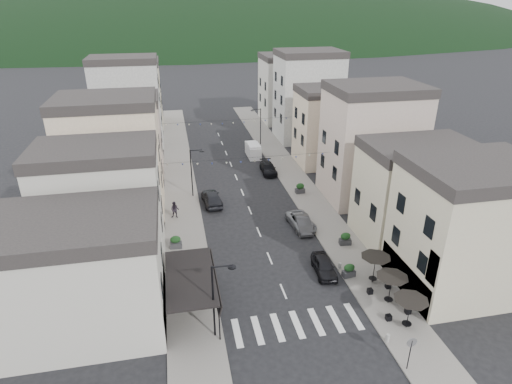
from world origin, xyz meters
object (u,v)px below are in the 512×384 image
parked_car_e (212,198)px  pedestrian_a (207,258)px  delivery_van (253,150)px  parked_car_c (301,221)px  parked_car_a (324,266)px  pedestrian_b (175,210)px  parked_car_b (303,224)px  parked_car_d (268,168)px

parked_car_e → pedestrian_a: bearing=77.6°
delivery_van → parked_car_c: bearing=-88.4°
parked_car_e → parked_car_a: bearing=113.3°
parked_car_e → parked_car_c: bearing=135.6°
pedestrian_b → parked_car_c: bearing=-5.1°
pedestrian_a → parked_car_a: bearing=-34.5°
parked_car_b → parked_car_c: bearing=94.4°
parked_car_a → parked_car_b: (0.46, 7.81, -0.02)m
parked_car_b → parked_car_d: 16.03m
parked_car_c → parked_car_a: bearing=-98.1°
delivery_van → pedestrian_b: 21.71m
parked_car_a → pedestrian_a: 10.36m
parked_car_b → pedestrian_a: bearing=-150.1°
parked_car_c → delivery_van: bearing=87.0°
delivery_van → parked_car_b: bearing=-88.5°
parked_car_a → delivery_van: bearing=94.6°
parked_car_e → parked_car_d: bearing=-140.7°
parked_car_d → parked_car_b: bearing=-88.4°
parked_car_d → delivery_van: (-0.77, 6.96, 0.36)m
parked_car_d → pedestrian_a: 23.44m
parked_car_c → pedestrian_b: pedestrian_b is taller
parked_car_e → delivery_van: bearing=-121.8°
parked_car_a → delivery_van: 30.80m
delivery_van → pedestrian_b: bearing=-124.5°
parked_car_d → parked_car_e: size_ratio=0.94×
parked_car_a → parked_car_e: parked_car_e is taller
parked_car_b → delivery_van: delivery_van is taller
parked_car_a → pedestrian_a: (-9.96, 2.85, 0.27)m
parked_car_e → delivery_van: size_ratio=1.12×
parked_car_a → pedestrian_b: (-12.49, 12.83, 0.37)m
delivery_van → pedestrian_b: (-12.18, -17.97, 0.04)m
parked_car_b → delivery_van: (-0.77, 22.99, 0.35)m
parked_car_a → pedestrian_a: bearing=168.0°
parked_car_d → pedestrian_b: 17.00m
parked_car_a → parked_car_d: parked_car_a is taller
parked_car_c → parked_car_d: bearing=85.1°
parked_car_b → parked_car_c: size_ratio=0.88×
parked_car_c → parked_car_e: size_ratio=0.94×
parked_car_a → delivery_van: delivery_van is taller
parked_car_a → parked_car_c: bearing=90.8°
parked_car_a → parked_car_e: (-8.18, 15.57, 0.14)m
parked_car_a → parked_car_d: (0.46, 23.84, -0.02)m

